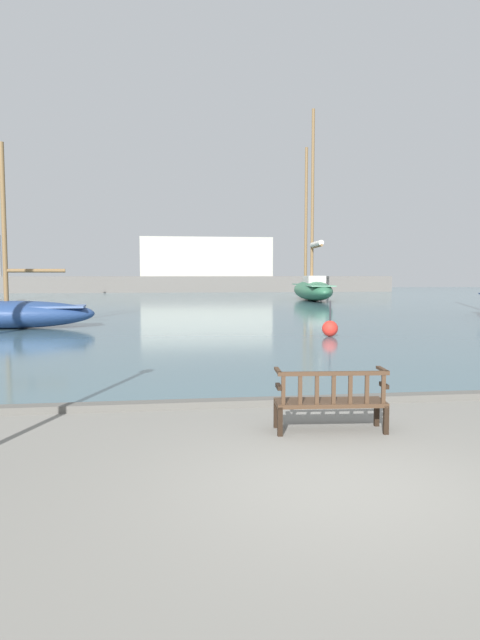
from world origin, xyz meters
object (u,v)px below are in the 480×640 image
(sailboat_outer_starboard, at_px, (10,312))
(channel_buoy, at_px, (330,328))
(park_bench, at_px, (331,400))
(sailboat_nearest_port, at_px, (312,286))

(sailboat_outer_starboard, height_order, channel_buoy, sailboat_outer_starboard)
(park_bench, relative_size, sailboat_outer_starboard, 0.22)
(sailboat_nearest_port, xyz_separation_m, sailboat_outer_starboard, (-18.60, -22.15, -0.50))
(sailboat_outer_starboard, bearing_deg, channel_buoy, -21.37)
(park_bench, xyz_separation_m, sailboat_outer_starboard, (-8.50, 16.26, 0.29))
(park_bench, height_order, sailboat_outer_starboard, sailboat_outer_starboard)
(sailboat_nearest_port, height_order, channel_buoy, sailboat_nearest_port)
(sailboat_nearest_port, bearing_deg, park_bench, -104.73)
(park_bench, xyz_separation_m, sailboat_nearest_port, (10.10, 38.41, 0.78))
(park_bench, bearing_deg, sailboat_outer_starboard, 117.61)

